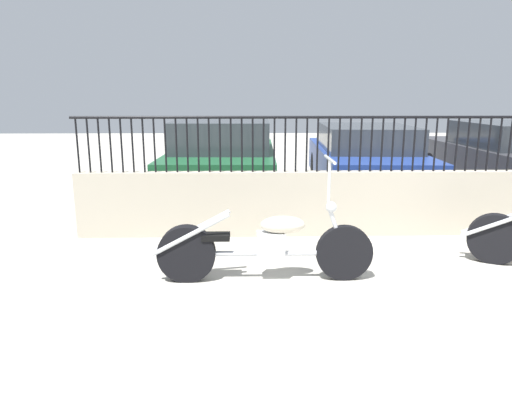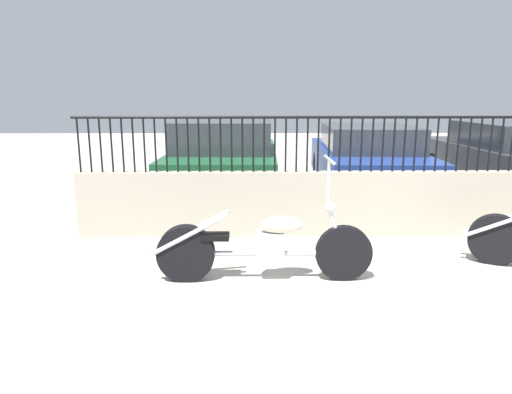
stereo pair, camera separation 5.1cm
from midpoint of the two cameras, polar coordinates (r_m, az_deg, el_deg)
name	(u,v)px [view 2 (the right image)]	position (r m, az deg, el deg)	size (l,w,h in m)	color
low_wall	(411,203)	(6.45, 19.00, -0.77)	(8.87, 0.18, 0.87)	#B2A893
fence_railing	(416,136)	(6.32, 19.58, 7.21)	(8.87, 0.04, 0.72)	black
motorcycle_silver	(254,246)	(4.62, 0.03, -6.16)	(2.24, 0.52, 1.26)	black
car_green	(225,158)	(8.62, -3.79, 4.91)	(2.02, 4.02, 1.40)	black
car_blue	(366,160)	(8.77, 13.78, 4.53)	(1.95, 4.31, 1.31)	black
car_dark_grey	(511,158)	(9.80, 29.37, 4.23)	(1.97, 4.10, 1.36)	black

